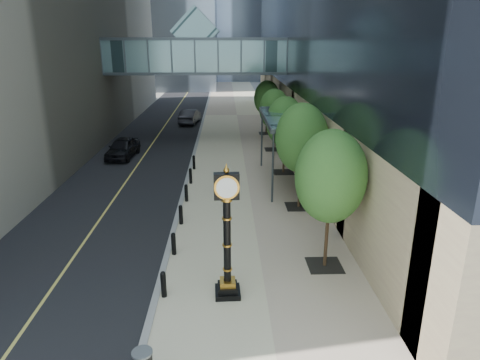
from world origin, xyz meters
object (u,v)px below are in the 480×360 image
at_px(street_clock, 227,243).
at_px(car_far, 190,116).
at_px(pedestrian, 312,191).
at_px(car_near, 123,148).

distance_m(street_clock, car_far, 34.02).
bearing_deg(pedestrian, car_near, -52.00).
distance_m(street_clock, car_near, 21.17).
relative_size(street_clock, pedestrian, 2.73).
distance_m(car_near, car_far, 14.84).
bearing_deg(car_near, street_clock, -62.48).
height_order(car_near, car_far, car_far).
bearing_deg(pedestrian, car_far, -82.42).
height_order(pedestrian, car_far, pedestrian).
height_order(street_clock, pedestrian, street_clock).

